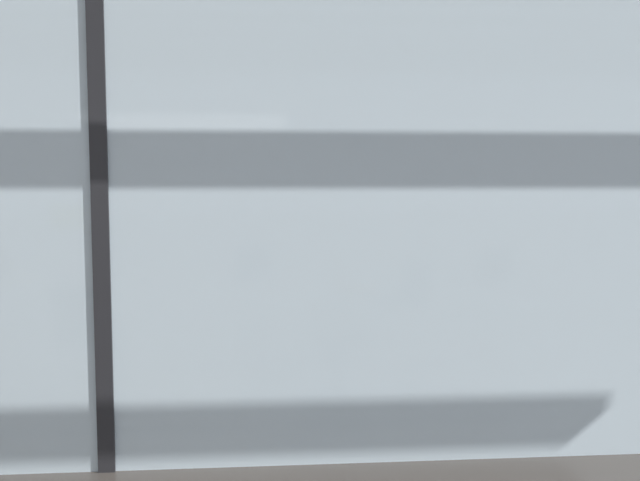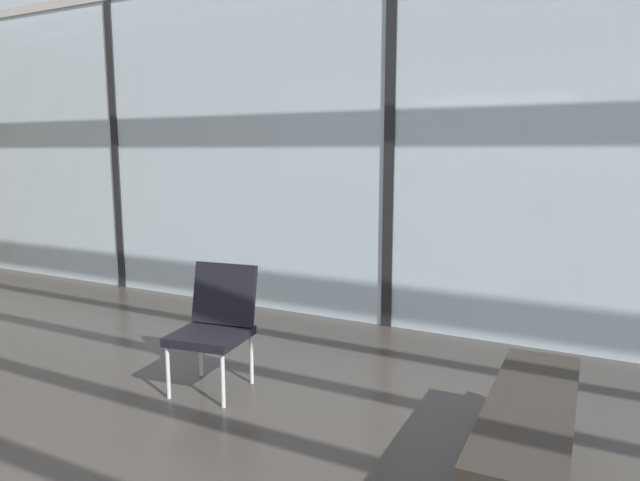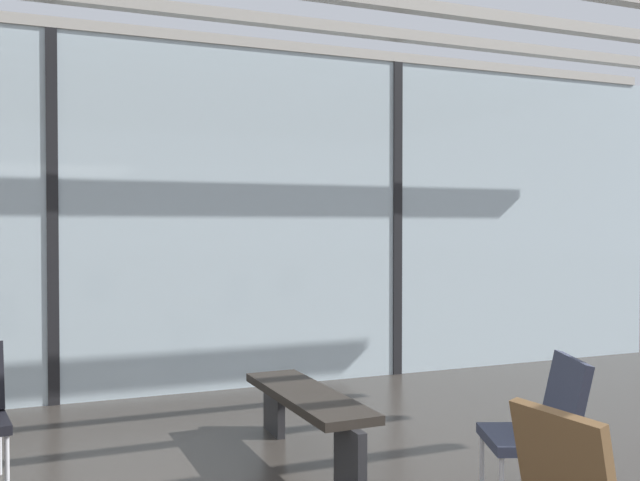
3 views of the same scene
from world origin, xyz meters
name	(u,v)px [view 3 (image 3 of 3)]	position (x,y,z in m)	size (l,w,h in m)	color
glass_curtain_wall	(52,218)	(0.00, 5.20, 1.69)	(14.00, 0.08, 3.39)	silver
window_mullion_1	(52,218)	(0.00, 5.20, 1.69)	(0.10, 0.12, 3.39)	black
window_mullion_2	(396,219)	(3.50, 5.20, 1.69)	(0.10, 0.12, 3.39)	black
parked_airplane	(39,203)	(-0.10, 10.05, 1.97)	(11.65, 3.93, 3.93)	silver
lounge_chair_3	(543,423)	(2.55, 1.65, 0.49)	(0.66, 0.64, 0.87)	#33384C
waiting_bench	(307,407)	(1.60, 2.94, 0.36)	(0.45, 1.70, 0.47)	#28231E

